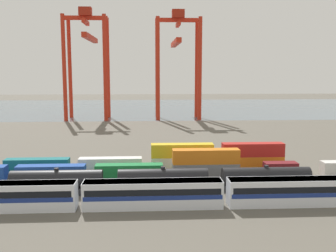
% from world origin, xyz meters
% --- Properties ---
extents(ground_plane, '(420.00, 420.00, 0.00)m').
position_xyz_m(ground_plane, '(0.00, 40.00, 0.00)').
color(ground_plane, '#5B564C').
extents(harbour_water, '(400.00, 110.00, 0.01)m').
position_xyz_m(harbour_water, '(0.00, 132.34, 0.00)').
color(harbour_water, slate).
rests_on(harbour_water, ground_plane).
extents(passenger_train, '(60.87, 3.14, 3.90)m').
position_xyz_m(passenger_train, '(-5.41, -18.69, 2.14)').
color(passenger_train, silver).
rests_on(passenger_train, ground_plane).
extents(freight_tank_row, '(47.70, 2.71, 4.17)m').
position_xyz_m(freight_tank_row, '(-3.71, -11.66, 1.94)').
color(freight_tank_row, '#232326').
rests_on(freight_tank_row, ground_plane).
extents(shipping_container_1, '(12.10, 2.44, 2.60)m').
position_xyz_m(shipping_container_1, '(-23.31, -3.29, 1.30)').
color(shipping_container_1, '#1C4299').
rests_on(shipping_container_1, ground_plane).
extents(shipping_container_2, '(12.10, 2.44, 2.60)m').
position_xyz_m(shipping_container_2, '(-9.43, -3.29, 1.30)').
color(shipping_container_2, '#197538').
rests_on(shipping_container_2, ground_plane).
extents(shipping_container_3, '(12.10, 2.44, 2.60)m').
position_xyz_m(shipping_container_3, '(4.44, -3.29, 1.30)').
color(shipping_container_3, slate).
rests_on(shipping_container_3, ground_plane).
extents(shipping_container_4, '(12.10, 2.44, 2.60)m').
position_xyz_m(shipping_container_4, '(4.44, -3.29, 3.90)').
color(shipping_container_4, orange).
rests_on(shipping_container_4, shipping_container_3).
extents(shipping_container_5, '(6.04, 2.44, 2.60)m').
position_xyz_m(shipping_container_5, '(18.32, -3.29, 1.30)').
color(shipping_container_5, maroon).
rests_on(shipping_container_5, ground_plane).
extents(shipping_container_7, '(12.10, 2.44, 2.60)m').
position_xyz_m(shipping_container_7, '(-27.23, 2.21, 1.30)').
color(shipping_container_7, '#146066').
rests_on(shipping_container_7, ground_plane).
extents(shipping_container_8, '(12.10, 2.44, 2.60)m').
position_xyz_m(shipping_container_8, '(-13.29, 2.21, 1.30)').
color(shipping_container_8, silver).
rests_on(shipping_container_8, ground_plane).
extents(shipping_container_9, '(12.10, 2.44, 2.60)m').
position_xyz_m(shipping_container_9, '(0.65, 2.21, 1.30)').
color(shipping_container_9, silver).
rests_on(shipping_container_9, ground_plane).
extents(shipping_container_10, '(12.10, 2.44, 2.60)m').
position_xyz_m(shipping_container_10, '(0.65, 2.21, 3.90)').
color(shipping_container_10, gold).
rests_on(shipping_container_10, shipping_container_9).
extents(shipping_container_11, '(12.10, 2.44, 2.60)m').
position_xyz_m(shipping_container_11, '(14.59, 2.21, 1.30)').
color(shipping_container_11, orange).
rests_on(shipping_container_11, ground_plane).
extents(shipping_container_12, '(12.10, 2.44, 2.60)m').
position_xyz_m(shipping_container_12, '(14.59, 2.21, 3.90)').
color(shipping_container_12, '#AD211C').
rests_on(shipping_container_12, shipping_container_11).
extents(gantry_crane_west, '(17.01, 36.38, 43.52)m').
position_xyz_m(gantry_crane_west, '(-29.60, 88.40, 26.90)').
color(gantry_crane_west, red).
rests_on(gantry_crane_west, ground_plane).
extents(gantry_crane_central, '(17.95, 34.98, 42.94)m').
position_xyz_m(gantry_crane_central, '(6.49, 88.32, 26.20)').
color(gantry_crane_central, red).
rests_on(gantry_crane_central, ground_plane).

